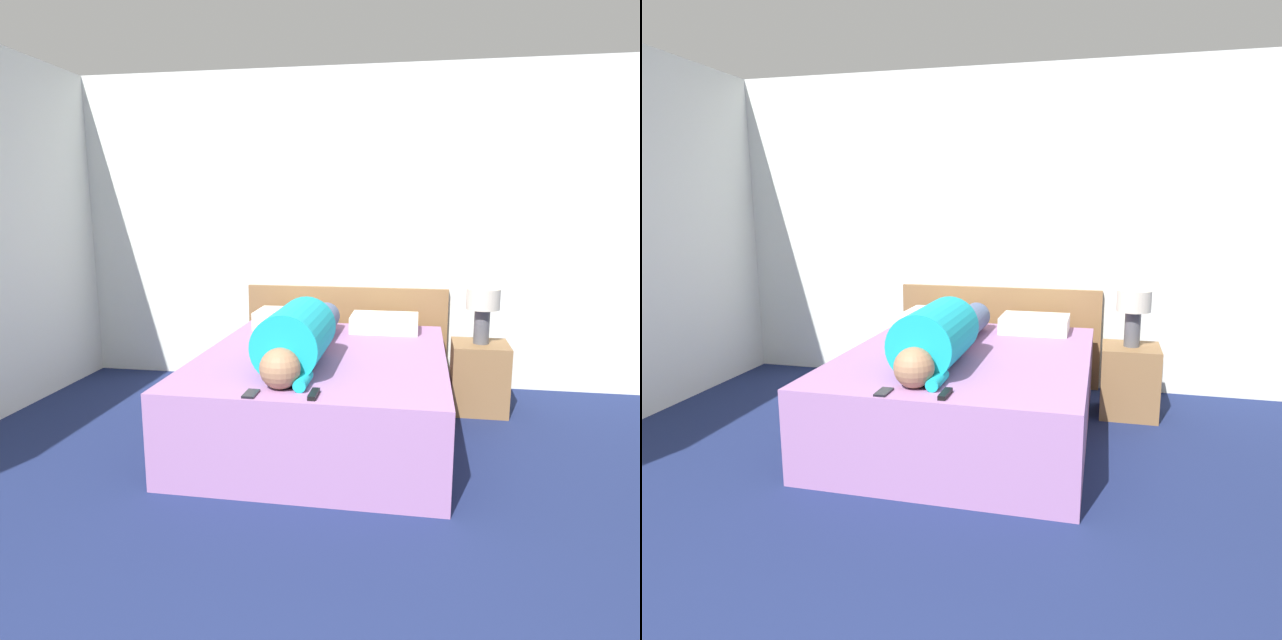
{
  "view_description": "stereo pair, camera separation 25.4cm",
  "coord_description": "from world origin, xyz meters",
  "views": [
    {
      "loc": [
        0.35,
        -1.19,
        1.49
      ],
      "look_at": [
        -0.24,
        2.26,
        0.8
      ],
      "focal_mm": 32.0,
      "sensor_mm": 36.0,
      "label": 1
    },
    {
      "loc": [
        0.6,
        -1.13,
        1.49
      ],
      "look_at": [
        -0.24,
        2.26,
        0.8
      ],
      "focal_mm": 32.0,
      "sensor_mm": 36.0,
      "label": 2
    }
  ],
  "objects": [
    {
      "name": "wall_back",
      "position": [
        0.0,
        3.62,
        1.3
      ],
      "size": [
        6.32,
        0.06,
        2.6
      ],
      "color": "silver",
      "rests_on": "ground_plane"
    },
    {
      "name": "headboard",
      "position": [
        -0.24,
        3.55,
        0.42
      ],
      "size": [
        1.7,
        0.04,
        0.83
      ],
      "color": "brown",
      "rests_on": "ground_plane"
    },
    {
      "name": "pillow_near_headboard",
      "position": [
        -0.64,
        3.16,
        0.62
      ],
      "size": [
        0.54,
        0.37,
        0.14
      ],
      "color": "silver",
      "rests_on": "bed"
    },
    {
      "name": "bed",
      "position": [
        -0.24,
        2.4,
        0.27
      ],
      "size": [
        1.58,
        1.99,
        0.55
      ],
      "color": "#936699",
      "rests_on": "ground_plane"
    },
    {
      "name": "pillow_second",
      "position": [
        0.11,
        3.16,
        0.61
      ],
      "size": [
        0.51,
        0.37,
        0.12
      ],
      "color": "silver",
      "rests_on": "bed"
    },
    {
      "name": "cell_phone",
      "position": [
        -0.47,
        1.5,
        0.55
      ],
      "size": [
        0.06,
        0.13,
        0.01
      ],
      "color": "black",
      "rests_on": "bed"
    },
    {
      "name": "person_lying",
      "position": [
        -0.35,
        2.17,
        0.71
      ],
      "size": [
        0.38,
        1.65,
        0.38
      ],
      "color": "#936B4C",
      "rests_on": "bed"
    },
    {
      "name": "table_lamp",
      "position": [
        0.82,
        3.01,
        0.79
      ],
      "size": [
        0.24,
        0.24,
        0.4
      ],
      "color": "#4C4C51",
      "rests_on": "nightstand"
    },
    {
      "name": "tv_remote",
      "position": [
        -0.15,
        1.53,
        0.56
      ],
      "size": [
        0.04,
        0.15,
        0.02
      ],
      "color": "black",
      "rests_on": "bed"
    },
    {
      "name": "nightstand",
      "position": [
        0.82,
        3.01,
        0.26
      ],
      "size": [
        0.4,
        0.4,
        0.51
      ],
      "color": "brown",
      "rests_on": "ground_plane"
    }
  ]
}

